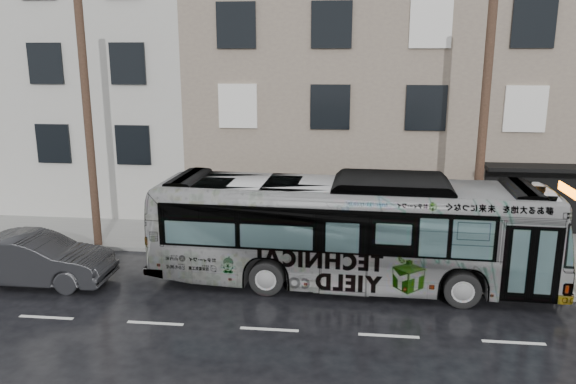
{
  "coord_description": "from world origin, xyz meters",
  "views": [
    {
      "loc": [
        2.06,
        -16.25,
        7.25
      ],
      "look_at": [
        -0.05,
        2.5,
        2.63
      ],
      "focal_mm": 35.0,
      "sensor_mm": 36.0,
      "label": 1
    }
  ],
  "objects_px": {
    "sign_post": "(507,228)",
    "dark_sedan": "(34,259)",
    "utility_pole_front": "(483,134)",
    "bus": "(350,231)",
    "utility_pole_rear": "(89,128)",
    "white_sedan": "(519,268)"
  },
  "relations": [
    {
      "from": "sign_post",
      "to": "dark_sedan",
      "type": "bearing_deg",
      "value": -167.42
    },
    {
      "from": "utility_pole_front",
      "to": "bus",
      "type": "distance_m",
      "value": 5.74
    },
    {
      "from": "utility_pole_rear",
      "to": "white_sedan",
      "type": "xyz_separation_m",
      "value": [
        15.0,
        -2.09,
        -3.99
      ]
    },
    {
      "from": "utility_pole_rear",
      "to": "white_sedan",
      "type": "height_order",
      "value": "utility_pole_rear"
    },
    {
      "from": "utility_pole_front",
      "to": "utility_pole_rear",
      "type": "bearing_deg",
      "value": 180.0
    },
    {
      "from": "utility_pole_rear",
      "to": "bus",
      "type": "height_order",
      "value": "utility_pole_rear"
    },
    {
      "from": "sign_post",
      "to": "white_sedan",
      "type": "bearing_deg",
      "value": -92.76
    },
    {
      "from": "bus",
      "to": "dark_sedan",
      "type": "height_order",
      "value": "bus"
    },
    {
      "from": "utility_pole_front",
      "to": "utility_pole_rear",
      "type": "relative_size",
      "value": 1.0
    },
    {
      "from": "dark_sedan",
      "to": "utility_pole_front",
      "type": "bearing_deg",
      "value": -77.31
    },
    {
      "from": "utility_pole_rear",
      "to": "sign_post",
      "type": "bearing_deg",
      "value": 0.0
    },
    {
      "from": "utility_pole_front",
      "to": "sign_post",
      "type": "bearing_deg",
      "value": 0.0
    },
    {
      "from": "utility_pole_front",
      "to": "dark_sedan",
      "type": "xyz_separation_m",
      "value": [
        -14.52,
        -3.49,
        -3.83
      ]
    },
    {
      "from": "bus",
      "to": "white_sedan",
      "type": "height_order",
      "value": "bus"
    },
    {
      "from": "sign_post",
      "to": "bus",
      "type": "relative_size",
      "value": 0.19
    },
    {
      "from": "utility_pole_front",
      "to": "white_sedan",
      "type": "distance_m",
      "value": 4.61
    },
    {
      "from": "bus",
      "to": "sign_post",
      "type": "bearing_deg",
      "value": -64.66
    },
    {
      "from": "sign_post",
      "to": "bus",
      "type": "distance_m",
      "value": 5.98
    },
    {
      "from": "utility_pole_front",
      "to": "sign_post",
      "type": "height_order",
      "value": "utility_pole_front"
    },
    {
      "from": "dark_sedan",
      "to": "sign_post",
      "type": "bearing_deg",
      "value": -78.23
    },
    {
      "from": "utility_pole_rear",
      "to": "bus",
      "type": "bearing_deg",
      "value": -13.67
    },
    {
      "from": "sign_post",
      "to": "dark_sedan",
      "type": "xyz_separation_m",
      "value": [
        -15.62,
        -3.49,
        -0.53
      ]
    }
  ]
}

